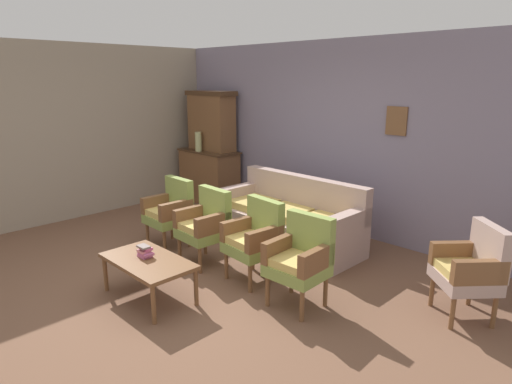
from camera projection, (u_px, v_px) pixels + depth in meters
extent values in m
plane|color=brown|center=(193.00, 283.00, 4.80)|extent=(7.68, 7.68, 0.00)
cube|color=gray|center=(338.00, 138.00, 6.26)|extent=(6.40, 0.06, 2.70)
cube|color=brown|center=(397.00, 121.00, 5.54)|extent=(0.28, 0.02, 0.36)
cube|color=gray|center=(61.00, 134.00, 6.67)|extent=(0.06, 5.20, 2.70)
cube|color=brown|center=(209.00, 177.00, 7.92)|extent=(1.10, 0.52, 0.90)
cube|color=#462D1B|center=(209.00, 151.00, 7.80)|extent=(1.16, 0.55, 0.03)
cube|color=brown|center=(211.00, 123.00, 7.73)|extent=(0.90, 0.36, 0.95)
cube|color=#462D1B|center=(211.00, 93.00, 7.60)|extent=(0.99, 0.38, 0.08)
cylinder|color=#B6B87B|center=(198.00, 142.00, 7.66)|extent=(0.11, 0.11, 0.34)
cube|color=tan|center=(287.00, 230.00, 5.85)|extent=(2.04, 0.82, 0.42)
cube|color=tan|center=(303.00, 193.00, 5.95)|extent=(2.04, 0.18, 0.48)
cube|color=tan|center=(348.00, 223.00, 5.11)|extent=(0.17, 0.80, 0.24)
cube|color=tan|center=(239.00, 193.00, 6.41)|extent=(0.17, 0.80, 0.24)
cube|color=tan|center=(322.00, 223.00, 5.34)|extent=(0.54, 0.57, 0.10)
cube|color=tan|center=(285.00, 212.00, 5.75)|extent=(0.54, 0.57, 0.10)
cube|color=tan|center=(254.00, 203.00, 6.17)|extent=(0.54, 0.57, 0.10)
cube|color=#849947|center=(168.00, 219.00, 5.77)|extent=(0.53, 0.49, 0.12)
cube|color=tan|center=(166.00, 213.00, 5.73)|extent=(0.45, 0.42, 0.10)
cube|color=#849947|center=(179.00, 195.00, 5.83)|extent=(0.52, 0.11, 0.46)
cube|color=brown|center=(176.00, 210.00, 5.57)|extent=(0.09, 0.48, 0.22)
cube|color=brown|center=(158.00, 203.00, 5.88)|extent=(0.09, 0.48, 0.22)
cylinder|color=brown|center=(165.00, 242.00, 5.55)|extent=(0.04, 0.04, 0.32)
cylinder|color=brown|center=(148.00, 234.00, 5.84)|extent=(0.04, 0.04, 0.32)
cylinder|color=brown|center=(189.00, 235.00, 5.80)|extent=(0.04, 0.04, 0.32)
cylinder|color=brown|center=(172.00, 228.00, 6.10)|extent=(0.04, 0.04, 0.32)
cube|color=#849947|center=(202.00, 233.00, 5.23)|extent=(0.54, 0.50, 0.12)
cube|color=tan|center=(201.00, 227.00, 5.20)|extent=(0.46, 0.43, 0.10)
cube|color=#849947|center=(215.00, 207.00, 5.29)|extent=(0.52, 0.12, 0.46)
cube|color=brown|center=(213.00, 224.00, 5.03)|extent=(0.10, 0.48, 0.22)
cube|color=brown|center=(191.00, 216.00, 5.35)|extent=(0.10, 0.48, 0.22)
cylinder|color=brown|center=(200.00, 260.00, 5.01)|extent=(0.04, 0.04, 0.32)
cylinder|color=brown|center=(180.00, 250.00, 5.31)|extent=(0.04, 0.04, 0.32)
cylinder|color=brown|center=(226.00, 251.00, 5.26)|extent=(0.04, 0.04, 0.32)
cylinder|color=brown|center=(205.00, 242.00, 5.56)|extent=(0.04, 0.04, 0.32)
cube|color=#849947|center=(251.00, 248.00, 4.78)|extent=(0.56, 0.53, 0.12)
cube|color=tan|center=(250.00, 241.00, 4.75)|extent=(0.48, 0.45, 0.10)
cube|color=#849947|center=(265.00, 219.00, 4.83)|extent=(0.53, 0.15, 0.46)
cube|color=brown|center=(265.00, 239.00, 4.58)|extent=(0.12, 0.49, 0.22)
cube|color=brown|center=(239.00, 228.00, 4.90)|extent=(0.12, 0.49, 0.22)
cylinder|color=brown|center=(250.00, 278.00, 4.56)|extent=(0.04, 0.04, 0.32)
cylinder|color=brown|center=(226.00, 265.00, 4.88)|extent=(0.04, 0.04, 0.32)
cylinder|color=brown|center=(277.00, 268.00, 4.80)|extent=(0.04, 0.04, 0.32)
cylinder|color=brown|center=(253.00, 257.00, 5.11)|extent=(0.04, 0.04, 0.32)
cube|color=#849947|center=(297.00, 270.00, 4.23)|extent=(0.54, 0.50, 0.12)
cube|color=tan|center=(296.00, 262.00, 4.19)|extent=(0.46, 0.43, 0.10)
cube|color=#849947|center=(310.00, 237.00, 4.30)|extent=(0.52, 0.12, 0.46)
cube|color=brown|center=(316.00, 260.00, 4.04)|extent=(0.10, 0.48, 0.22)
cube|color=brown|center=(280.00, 248.00, 4.33)|extent=(0.10, 0.48, 0.22)
cylinder|color=brown|center=(302.00, 305.00, 4.01)|extent=(0.04, 0.04, 0.32)
cylinder|color=brown|center=(267.00, 291.00, 4.29)|extent=(0.04, 0.04, 0.32)
cylinder|color=brown|center=(325.00, 291.00, 4.28)|extent=(0.04, 0.04, 0.32)
cylinder|color=brown|center=(292.00, 278.00, 4.56)|extent=(0.04, 0.04, 0.32)
cube|color=tan|center=(464.00, 279.00, 4.04)|extent=(0.71, 0.71, 0.12)
cube|color=tan|center=(463.00, 270.00, 4.02)|extent=(0.60, 0.60, 0.10)
cube|color=tan|center=(490.00, 249.00, 3.98)|extent=(0.45, 0.42, 0.46)
cube|color=brown|center=(480.00, 272.00, 3.79)|extent=(0.38, 0.41, 0.22)
cube|color=brown|center=(455.00, 253.00, 4.21)|extent=(0.38, 0.41, 0.22)
cylinder|color=brown|center=(452.00, 313.00, 3.89)|extent=(0.04, 0.04, 0.32)
cylinder|color=brown|center=(432.00, 291.00, 4.29)|extent=(0.04, 0.04, 0.32)
cylinder|color=brown|center=(494.00, 312.00, 3.90)|extent=(0.04, 0.04, 0.32)
cylinder|color=brown|center=(470.00, 290.00, 4.31)|extent=(0.04, 0.04, 0.32)
cube|color=brown|center=(148.00, 261.00, 4.39)|extent=(1.00, 0.56, 0.04)
cylinder|color=brown|center=(146.00, 261.00, 4.92)|extent=(0.04, 0.04, 0.38)
cylinder|color=brown|center=(196.00, 288.00, 4.29)|extent=(0.04, 0.04, 0.38)
cylinder|color=brown|center=(105.00, 274.00, 4.59)|extent=(0.04, 0.04, 0.38)
cylinder|color=brown|center=(154.00, 305.00, 3.96)|extent=(0.04, 0.04, 0.38)
cube|color=#BD5F8E|center=(145.00, 255.00, 4.44)|extent=(0.13, 0.11, 0.03)
cube|color=#B35884|center=(146.00, 253.00, 4.43)|extent=(0.15, 0.11, 0.02)
cube|color=#D07884|center=(144.00, 251.00, 4.43)|extent=(0.12, 0.10, 0.02)
cube|color=#C85382|center=(146.00, 248.00, 4.45)|extent=(0.15, 0.08, 0.03)
cube|color=#75655F|center=(144.00, 247.00, 4.42)|extent=(0.13, 0.09, 0.02)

